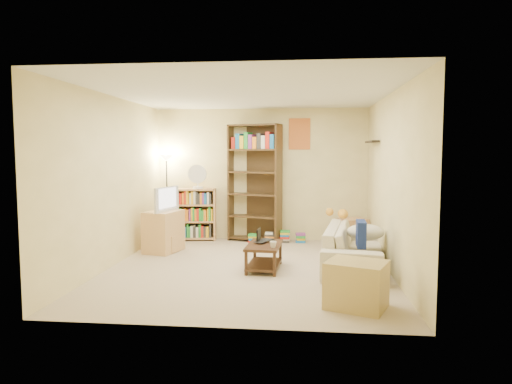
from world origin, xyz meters
TOP-DOWN VIEW (x-y plane):
  - room at (0.00, 0.01)m, footprint 4.50×4.54m
  - sofa at (1.55, 0.26)m, footprint 2.28×1.41m
  - navy_pillow at (1.58, -0.19)m, footprint 0.14×0.40m
  - cream_blanket at (1.70, 0.29)m, footprint 0.55×0.39m
  - tabby_cat at (1.41, 1.08)m, footprint 0.47×0.22m
  - coffee_table at (0.24, -0.02)m, footprint 0.51×0.85m
  - laptop at (0.27, 0.09)m, footprint 0.56×0.52m
  - laptop_screen at (0.15, 0.10)m, footprint 0.03×0.28m
  - mug at (0.39, -0.26)m, footprint 0.11×0.11m
  - tv_remote at (0.35, 0.25)m, footprint 0.08×0.15m
  - tv_stand at (-1.54, 0.97)m, footprint 0.61×0.74m
  - television at (-1.54, 0.97)m, footprint 0.76×0.44m
  - tall_bookshelf at (-0.11, 2.05)m, footprint 1.04×0.61m
  - short_bookshelf at (-1.25, 2.05)m, footprint 0.80×0.40m
  - desk_fan at (-1.19, 2.00)m, footprint 0.35×0.20m
  - floor_lamp at (-1.80, 2.05)m, footprint 0.28×0.28m
  - side_table at (1.70, 1.85)m, footprint 0.56×0.56m
  - end_cabinet at (1.37, -1.53)m, footprint 0.75×0.70m
  - book_stacks at (0.34, 1.95)m, footprint 1.06×0.20m

SIDE VIEW (x-z plane):
  - book_stacks at x=0.34m, z-range -0.02..0.21m
  - coffee_table at x=0.24m, z-range 0.04..0.41m
  - side_table at x=1.70m, z-range 0.00..0.49m
  - end_cabinet at x=1.37m, z-range 0.00..0.50m
  - sofa at x=1.55m, z-range 0.00..0.60m
  - tv_stand at x=-1.54m, z-range 0.00..0.69m
  - tv_remote at x=0.35m, z-range 0.37..0.39m
  - laptop at x=0.27m, z-range 0.37..0.40m
  - mug at x=0.39m, z-range 0.37..0.46m
  - laptop_screen at x=0.15m, z-range 0.39..0.57m
  - short_bookshelf at x=-1.25m, z-range 0.00..0.99m
  - cream_blanket at x=1.70m, z-range 0.39..0.63m
  - navy_pillow at x=1.58m, z-range 0.39..0.75m
  - tabby_cat at x=1.41m, z-range 0.60..0.76m
  - television at x=-1.54m, z-range 0.69..1.10m
  - tall_bookshelf at x=-0.11m, z-range 0.06..2.25m
  - desk_fan at x=-1.19m, z-range 0.99..1.45m
  - floor_lamp at x=-1.80m, z-range 0.48..2.12m
  - room at x=0.00m, z-range 0.36..2.88m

